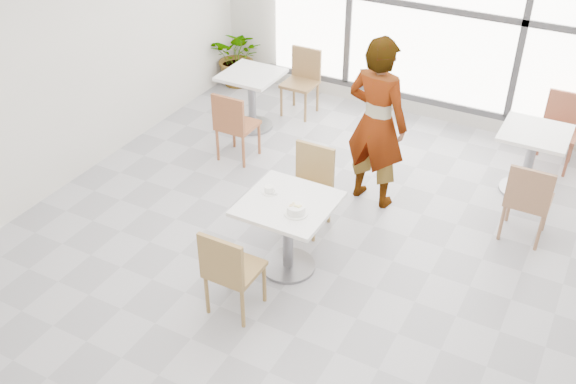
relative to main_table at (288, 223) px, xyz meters
The scene contains 17 objects.
floor 0.54m from the main_table, 48.12° to the left, with size 7.00×7.00×0.00m, color #9E9EA5.
wall_back 3.74m from the main_table, 88.40° to the left, with size 6.00×6.00×0.00m, color silver.
wall_left 3.06m from the main_table, behind, with size 7.00×7.00×0.00m, color silver.
window 3.68m from the main_table, 88.37° to the left, with size 4.60×0.07×2.52m.
main_table is the anchor object (origin of this frame).
chair_near 0.78m from the main_table, 100.55° to the right, with size 0.42×0.42×0.87m.
chair_far 0.75m from the main_table, 101.36° to the left, with size 0.42×0.42×0.87m.
oatmeal_bowl 0.33m from the main_table, 40.46° to the right, with size 0.21×0.21×0.09m.
coffee_cup 0.34m from the main_table, 167.60° to the left, with size 0.16×0.13×0.07m.
person 1.53m from the main_table, 80.29° to the left, with size 0.68×0.44×1.86m, color black.
bg_table_left 2.86m from the main_table, 127.64° to the left, with size 0.70×0.70×0.75m.
bg_table_right 2.93m from the main_table, 54.92° to the left, with size 0.70×0.70×0.75m.
bg_chair_left_near 2.08m from the main_table, 136.08° to the left, with size 0.42×0.42×0.87m.
bg_chair_left_far 3.28m from the main_table, 114.97° to the left, with size 0.42×0.42×0.87m.
bg_chair_right_near 2.36m from the main_table, 38.87° to the left, with size 0.42×0.42×0.87m.
bg_chair_right_far 3.69m from the main_table, 59.76° to the left, with size 0.42×0.42×0.87m.
plant_left 4.21m from the main_table, 128.12° to the left, with size 0.77×0.67×0.86m, color #548146.
Camera 1 is at (2.16, -4.31, 4.06)m, focal length 40.74 mm.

